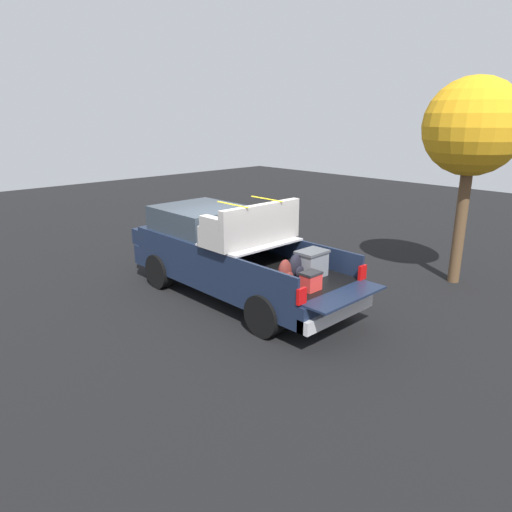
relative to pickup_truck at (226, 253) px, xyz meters
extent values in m
plane|color=black|center=(-0.36, 0.00, -0.97)|extent=(40.00, 40.00, 0.00)
cube|color=#162138|center=(-0.36, 0.00, -0.35)|extent=(5.50, 1.92, 0.47)
cube|color=black|center=(-1.56, 0.00, -0.10)|extent=(2.80, 1.80, 0.04)
cube|color=#162138|center=(-1.56, 0.93, 0.13)|extent=(2.80, 0.06, 0.50)
cube|color=#162138|center=(-1.56, -0.93, 0.13)|extent=(2.80, 0.06, 0.50)
cube|color=#162138|center=(-0.19, 0.00, 0.13)|extent=(0.06, 1.80, 0.50)
cube|color=#162138|center=(-3.24, 0.00, -0.10)|extent=(0.55, 1.80, 0.04)
cube|color=#B2B2B7|center=(-0.79, 0.00, 0.40)|extent=(1.25, 1.92, 0.04)
cube|color=#162138|center=(0.99, 0.00, 0.13)|extent=(2.30, 1.92, 0.50)
cube|color=#2D3842|center=(0.89, 0.00, 0.65)|extent=(1.94, 1.76, 0.53)
cube|color=#162138|center=(2.34, 0.00, 0.07)|extent=(0.40, 1.82, 0.38)
cube|color=#B2B2B7|center=(-3.08, 0.00, -0.46)|extent=(0.24, 1.92, 0.24)
cube|color=red|center=(-2.98, 0.88, 0.06)|extent=(0.06, 0.20, 0.28)
cube|color=red|center=(-2.98, -0.88, 0.06)|extent=(0.06, 0.20, 0.28)
cylinder|color=black|center=(1.39, 0.88, -0.56)|extent=(0.81, 0.30, 0.81)
cylinder|color=black|center=(1.39, -0.88, -0.56)|extent=(0.81, 0.30, 0.81)
cylinder|color=black|center=(-2.11, 0.88, -0.56)|extent=(0.81, 0.30, 0.81)
cylinder|color=black|center=(-2.11, -0.88, -0.56)|extent=(0.81, 0.30, 0.81)
cube|color=slate|center=(-2.19, -0.32, 0.16)|extent=(0.40, 0.55, 0.47)
cube|color=#505359|center=(-2.19, -0.32, 0.42)|extent=(0.44, 0.59, 0.05)
ellipsoid|color=black|center=(-2.08, 0.02, 0.17)|extent=(0.20, 0.34, 0.50)
ellipsoid|color=black|center=(-2.19, 0.02, 0.10)|extent=(0.09, 0.24, 0.22)
ellipsoid|color=maroon|center=(-2.16, 0.41, 0.17)|extent=(0.20, 0.30, 0.49)
ellipsoid|color=maroon|center=(-2.27, 0.41, 0.09)|extent=(0.09, 0.21, 0.22)
cube|color=red|center=(-2.66, 0.26, 0.07)|extent=(0.26, 0.34, 0.30)
cube|color=#262628|center=(-2.66, 0.26, 0.24)|extent=(0.28, 0.36, 0.04)
cube|color=#9E9993|center=(-0.79, 0.00, 0.63)|extent=(0.82, 2.10, 0.42)
cube|color=#9E9993|center=(-1.12, 0.00, 1.04)|extent=(0.16, 2.10, 0.40)
cube|color=#9E9993|center=(-0.74, 0.95, 0.95)|extent=(0.58, 0.20, 0.22)
cube|color=#9E9993|center=(-0.74, -0.95, 0.95)|extent=(0.58, 0.20, 0.22)
cube|color=yellow|center=(-0.79, 0.47, 1.25)|extent=(0.92, 0.03, 0.02)
cube|color=yellow|center=(-0.79, -0.47, 1.25)|extent=(0.92, 0.03, 0.02)
cylinder|color=brown|center=(-3.21, -4.54, 0.53)|extent=(0.27, 0.27, 3.01)
sphere|color=orange|center=(-3.21, -4.54, 2.70)|extent=(2.19, 2.19, 2.19)
camera|label=1|loc=(-7.67, 6.39, 2.94)|focal=32.68mm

